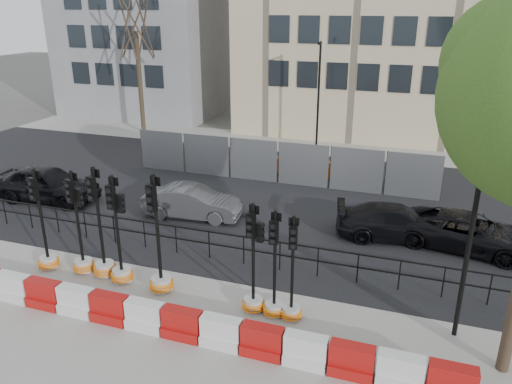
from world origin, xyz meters
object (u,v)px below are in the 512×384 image
at_px(traffic_signal_a, 46,249).
at_px(traffic_signal_h, 292,299).
at_px(lamp_post_near, 474,219).
at_px(traffic_signal_d, 120,258).
at_px(car_c, 397,222).
at_px(car_a, 47,184).

distance_m(traffic_signal_a, traffic_signal_h, 7.97).
bearing_deg(lamp_post_near, traffic_signal_d, -177.19).
bearing_deg(car_c, traffic_signal_h, 148.91).
bearing_deg(lamp_post_near, car_c, 109.34).
xyz_separation_m(lamp_post_near, car_c, (-1.85, 5.27, -2.61)).
bearing_deg(traffic_signal_h, traffic_signal_d, 166.40).
bearing_deg(traffic_signal_a, traffic_signal_d, 7.59).
bearing_deg(lamp_post_near, traffic_signal_a, -177.55).
bearing_deg(traffic_signal_h, car_a, 146.17).
distance_m(traffic_signal_a, car_c, 11.73).
bearing_deg(car_c, lamp_post_near, -171.01).
distance_m(traffic_signal_d, traffic_signal_h, 5.31).
relative_size(traffic_signal_a, car_a, 0.73).
xyz_separation_m(lamp_post_near, traffic_signal_a, (-12.06, -0.52, -2.54)).
xyz_separation_m(traffic_signal_a, traffic_signal_d, (2.67, 0.05, 0.12)).
bearing_deg(traffic_signal_d, car_c, 36.67).
relative_size(lamp_post_near, traffic_signal_a, 1.81).
bearing_deg(car_c, traffic_signal_a, 109.21).
bearing_deg(lamp_post_near, car_a, 165.22).
xyz_separation_m(traffic_signal_h, car_c, (2.24, 5.91, -0.00)).
relative_size(traffic_signal_h, car_a, 0.65).
relative_size(traffic_signal_d, traffic_signal_h, 1.14).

